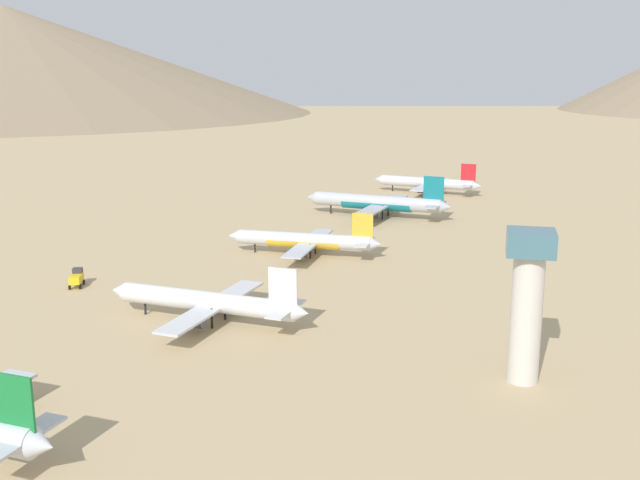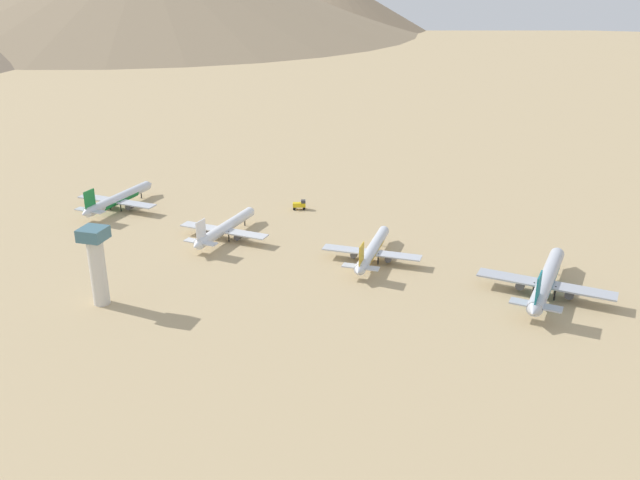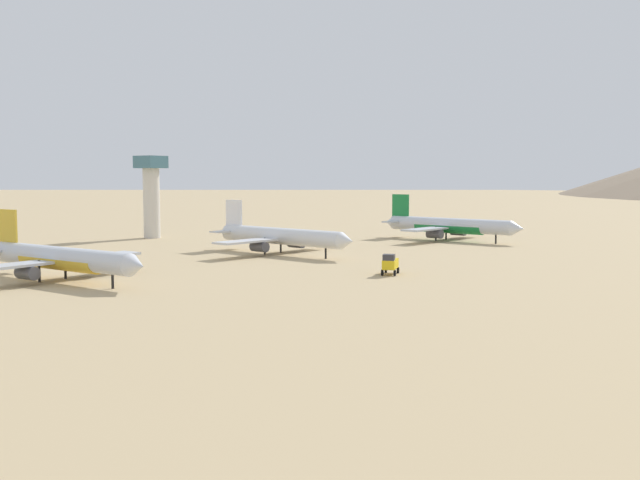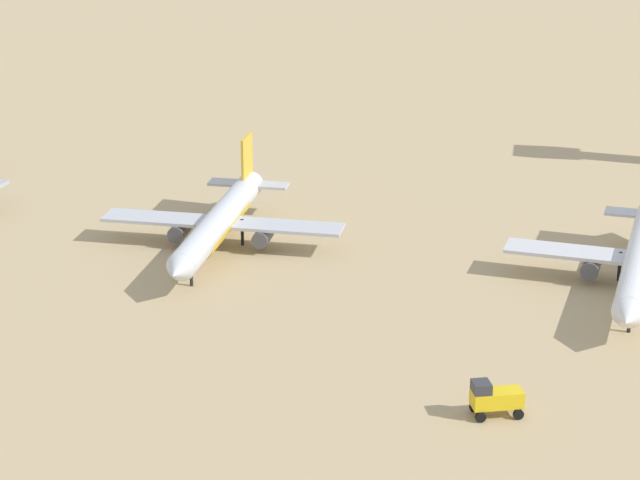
# 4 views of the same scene
# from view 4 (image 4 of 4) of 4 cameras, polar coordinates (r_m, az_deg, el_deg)

# --- Properties ---
(ground_plane) EXTENTS (1800.00, 1800.00, 0.00)m
(ground_plane) POSITION_cam_4_polar(r_m,az_deg,el_deg) (180.02, -4.29, -0.13)
(ground_plane) COLOR tan
(parked_jet_2) EXTENTS (41.67, 33.78, 12.04)m
(parked_jet_2) POSITION_cam_4_polar(r_m,az_deg,el_deg) (176.39, -4.46, 0.82)
(parked_jet_2) COLOR silver
(parked_jet_2) RESTS_ON ground
(service_truck) EXTENTS (4.15, 5.67, 3.90)m
(service_truck) POSITION_cam_4_polar(r_m,az_deg,el_deg) (132.43, 7.74, -6.93)
(service_truck) COLOR yellow
(service_truck) RESTS_ON ground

